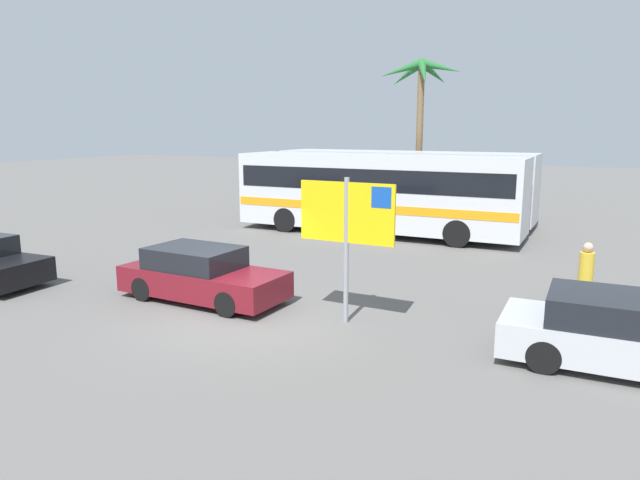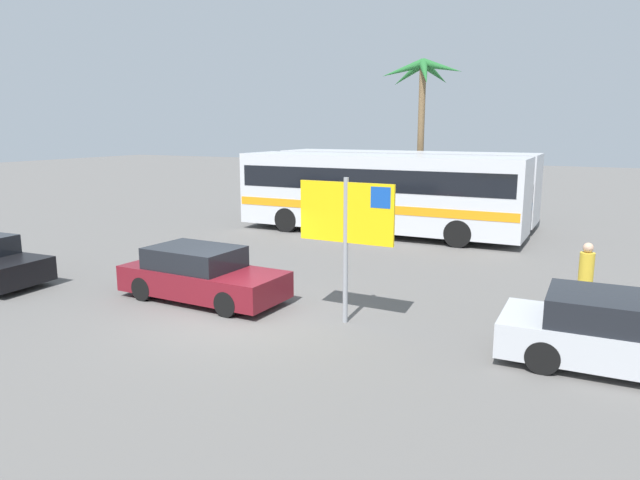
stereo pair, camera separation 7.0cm
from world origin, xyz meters
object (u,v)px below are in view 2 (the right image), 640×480
bus_rear_coach (405,183)px  car_maroon (201,275)px  car_silver (626,335)px  ferry_sign (348,219)px  pedestrian_crossing_lot (586,273)px  bus_front_coach (378,190)px

bus_rear_coach → car_maroon: 13.93m
car_silver → ferry_sign: bearing=178.4°
car_silver → bus_rear_coach: bearing=121.4°
bus_rear_coach → car_maroon: bearing=-92.7°
car_silver → car_maroon: (-9.37, 0.05, -0.00)m
car_silver → pedestrian_crossing_lot: bearing=104.6°
bus_front_coach → pedestrian_crossing_lot: bearing=-44.0°
ferry_sign → car_maroon: size_ratio=0.75×
ferry_sign → car_silver: ferry_sign is taller
car_maroon → pedestrian_crossing_lot: size_ratio=2.50×
ferry_sign → car_maroon: bearing=-177.7°
pedestrian_crossing_lot → ferry_sign: bearing=75.8°
bus_front_coach → ferry_sign: (3.29, -10.42, 0.54)m
ferry_sign → car_maroon: 4.30m
bus_front_coach → car_maroon: (-0.66, -10.46, -1.15)m
bus_front_coach → car_silver: bus_front_coach is taller
bus_front_coach → bus_rear_coach: (-0.02, 3.41, 0.00)m
bus_front_coach → ferry_sign: size_ratio=3.56×
bus_front_coach → bus_rear_coach: size_ratio=1.00×
car_silver → car_maroon: size_ratio=1.03×
ferry_sign → pedestrian_crossing_lot: size_ratio=1.87×
pedestrian_crossing_lot → car_maroon: bearing=63.0°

